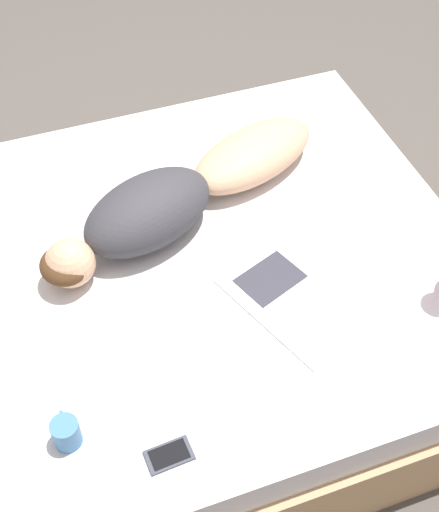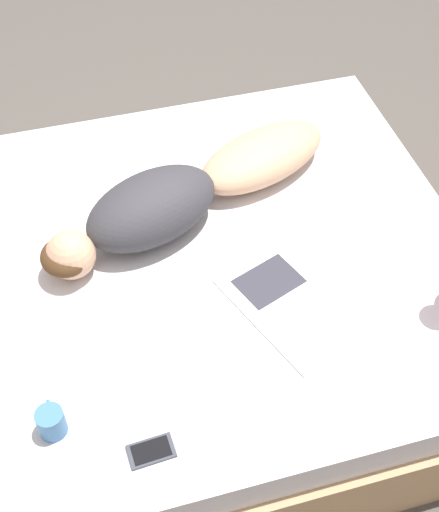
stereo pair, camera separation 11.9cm
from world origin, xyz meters
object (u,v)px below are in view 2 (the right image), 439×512
object	(u,v)px
coffee_mug	(51,422)
person	(186,193)
open_magazine	(290,303)
cell_phone	(151,451)

from	to	relation	value
coffee_mug	person	bearing A→B (deg)	-37.54
open_magazine	cell_phone	distance (m)	0.69
person	open_magazine	distance (m)	0.58
coffee_mug	open_magazine	bearing A→B (deg)	-73.04
open_magazine	coffee_mug	distance (m)	0.86
open_magazine	coffee_mug	xyz separation A→B (m)	(-0.25, 0.82, 0.04)
person	cell_phone	distance (m)	0.98
cell_phone	open_magazine	bearing A→B (deg)	-58.28
person	open_magazine	xyz separation A→B (m)	(-0.52, -0.23, -0.09)
coffee_mug	cell_phone	bearing A→B (deg)	-119.22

